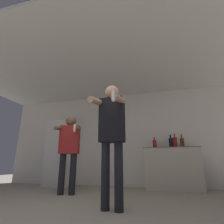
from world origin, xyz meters
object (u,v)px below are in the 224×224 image
object	(u,v)px
refrigerator	(61,153)
person_woman_foreground	(112,130)
bottle_red_label	(182,142)
bottle_short_whiskey	(155,144)
bottle_dark_rum	(175,142)
bottle_green_wine	(171,142)
person_man_side	(69,147)

from	to	relation	value
refrigerator	person_woman_foreground	xyz separation A→B (m)	(2.05, -2.09, 0.18)
bottle_red_label	bottle_short_whiskey	xyz separation A→B (m)	(-0.65, 0.00, -0.02)
bottle_red_label	bottle_dark_rum	distance (m)	0.16
bottle_red_label	person_woman_foreground	world-z (taller)	person_woman_foreground
bottle_green_wine	bottle_red_label	bearing A→B (deg)	0.00
person_woman_foreground	refrigerator	bearing A→B (deg)	134.45
person_woman_foreground	person_man_side	bearing A→B (deg)	141.68
bottle_red_label	bottle_short_whiskey	distance (m)	0.65
bottle_dark_rum	bottle_red_label	bearing A→B (deg)	0.00
refrigerator	person_man_side	distance (m)	1.46
bottle_green_wine	person_woman_foreground	xyz separation A→B (m)	(-0.92, -2.20, -0.04)
bottle_short_whiskey	bottle_dark_rum	distance (m)	0.49
bottle_short_whiskey	person_man_side	distance (m)	2.12
bottle_dark_rum	person_woman_foreground	xyz separation A→B (m)	(-1.01, -2.20, -0.04)
refrigerator	person_woman_foreground	distance (m)	2.93
bottle_red_label	person_woman_foreground	xyz separation A→B (m)	(-1.18, -2.20, -0.03)
bottle_red_label	person_woman_foreground	size ratio (longest dim) A/B	0.20
bottle_red_label	person_man_side	world-z (taller)	person_man_side
bottle_red_label	bottle_short_whiskey	size ratio (longest dim) A/B	1.15
refrigerator	bottle_green_wine	distance (m)	2.98
bottle_red_label	bottle_dark_rum	world-z (taller)	same
bottle_short_whiskey	bottle_green_wine	world-z (taller)	bottle_green_wine
person_man_side	bottle_red_label	bearing A→B (deg)	28.49
bottle_short_whiskey	person_woman_foreground	distance (m)	2.26
bottle_short_whiskey	person_woman_foreground	size ratio (longest dim) A/B	0.17
bottle_red_label	bottle_short_whiskey	bearing A→B (deg)	180.00
refrigerator	person_woman_foreground	size ratio (longest dim) A/B	1.00
person_man_side	bottle_dark_rum	bearing A→B (deg)	30.24
refrigerator	bottle_short_whiskey	size ratio (longest dim) A/B	5.72
bottle_red_label	person_man_side	bearing A→B (deg)	-151.51
refrigerator	bottle_green_wine	size ratio (longest dim) A/B	4.90
bottle_dark_rum	bottle_green_wine	bearing A→B (deg)	-180.00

